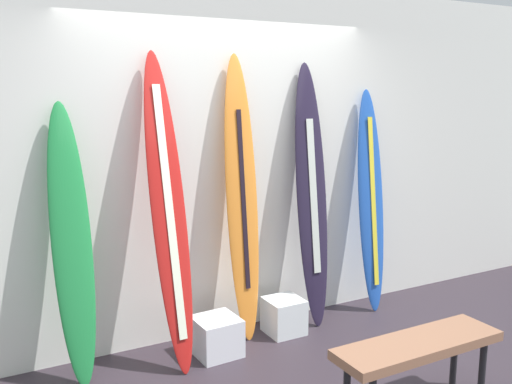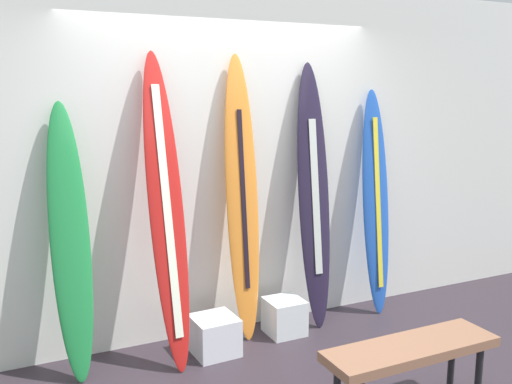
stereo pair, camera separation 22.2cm
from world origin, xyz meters
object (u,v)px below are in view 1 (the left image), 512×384
at_px(surfboard_emerald, 72,247).
at_px(surfboard_crimson, 169,214).
at_px(surfboard_sunset, 242,202).
at_px(bench, 418,350).
at_px(surfboard_charcoal, 312,196).
at_px(display_block_left, 216,336).
at_px(display_block_center, 284,316).
at_px(surfboard_cobalt, 371,202).

xyz_separation_m(surfboard_emerald, surfboard_crimson, (0.66, -0.07, 0.17)).
relative_size(surfboard_sunset, bench, 2.01).
relative_size(surfboard_crimson, surfboard_charcoal, 1.03).
relative_size(surfboard_crimson, display_block_left, 6.70).
bearing_deg(surfboard_charcoal, surfboard_crimson, -174.46).
relative_size(surfboard_emerald, surfboard_crimson, 0.85).
distance_m(surfboard_sunset, bench, 1.70).
xyz_separation_m(surfboard_sunset, display_block_left, (-0.33, -0.21, -0.96)).
height_order(surfboard_sunset, display_block_center, surfboard_sunset).
bearing_deg(surfboard_cobalt, display_block_left, -172.95).
bearing_deg(surfboard_charcoal, display_block_center, -162.27).
bearing_deg(display_block_center, surfboard_charcoal, 17.73).
bearing_deg(surfboard_crimson, surfboard_charcoal, 5.54).
height_order(surfboard_crimson, display_block_center, surfboard_crimson).
xyz_separation_m(surfboard_emerald, bench, (1.75, -1.42, -0.53)).
height_order(surfboard_sunset, bench, surfboard_sunset).
distance_m(surfboard_emerald, display_block_center, 1.81).
distance_m(surfboard_sunset, surfboard_cobalt, 1.29).
relative_size(surfboard_charcoal, surfboard_cobalt, 1.11).
bearing_deg(display_block_left, surfboard_charcoal, 11.12).
relative_size(surfboard_sunset, surfboard_cobalt, 1.14).
height_order(surfboard_sunset, surfboard_cobalt, surfboard_sunset).
relative_size(surfboard_charcoal, display_block_left, 6.53).
height_order(display_block_left, display_block_center, display_block_center).
relative_size(surfboard_emerald, surfboard_sunset, 0.85).
xyz_separation_m(surfboard_charcoal, bench, (-0.20, -1.47, -0.68)).
distance_m(surfboard_sunset, display_block_left, 1.04).
relative_size(surfboard_emerald, surfboard_cobalt, 0.96).
bearing_deg(surfboard_charcoal, surfboard_emerald, -178.52).
xyz_separation_m(surfboard_emerald, surfboard_sunset, (1.31, 0.07, 0.17)).
height_order(surfboard_charcoal, bench, surfboard_charcoal).
distance_m(surfboard_cobalt, bench, 1.80).
height_order(display_block_center, bench, bench).
bearing_deg(surfboard_cobalt, surfboard_sunset, 179.70).
xyz_separation_m(surfboard_sunset, bench, (0.44, -1.49, -0.69)).
xyz_separation_m(surfboard_emerald, surfboard_charcoal, (1.95, 0.05, 0.16)).
distance_m(surfboard_crimson, bench, 1.87).
bearing_deg(display_block_left, surfboard_cobalt, 7.05).
xyz_separation_m(surfboard_charcoal, display_block_center, (-0.32, -0.10, -0.95)).
height_order(surfboard_emerald, bench, surfboard_emerald).
height_order(surfboard_emerald, surfboard_charcoal, surfboard_charcoal).
bearing_deg(surfboard_emerald, display_block_center, -1.83).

